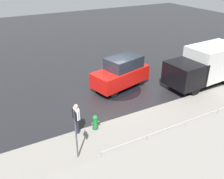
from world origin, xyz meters
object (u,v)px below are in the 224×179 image
(delivery_truck, at_px, (205,65))
(pedestrian, at_px, (77,116))
(moving_hatchback, at_px, (121,73))
(sign_post, at_px, (76,127))
(fire_hydrant, at_px, (95,122))

(delivery_truck, height_order, pedestrian, delivery_truck)
(moving_hatchback, distance_m, sign_post, 7.23)
(delivery_truck, bearing_deg, pedestrian, 6.69)
(moving_hatchback, height_order, pedestrian, moving_hatchback)
(fire_hydrant, bearing_deg, pedestrian, -8.90)
(fire_hydrant, distance_m, sign_post, 2.46)
(delivery_truck, xyz_separation_m, fire_hydrant, (8.75, 1.27, -0.97))
(fire_hydrant, xyz_separation_m, sign_post, (1.55, 1.51, 1.18))
(delivery_truck, bearing_deg, fire_hydrant, 8.26)
(moving_hatchback, distance_m, pedestrian, 5.63)
(moving_hatchback, height_order, fire_hydrant, moving_hatchback)
(fire_hydrant, relative_size, sign_post, 0.33)
(pedestrian, bearing_deg, delivery_truck, -173.31)
(delivery_truck, xyz_separation_m, pedestrian, (9.65, 1.13, -0.42))
(pedestrian, bearing_deg, moving_hatchback, -142.88)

